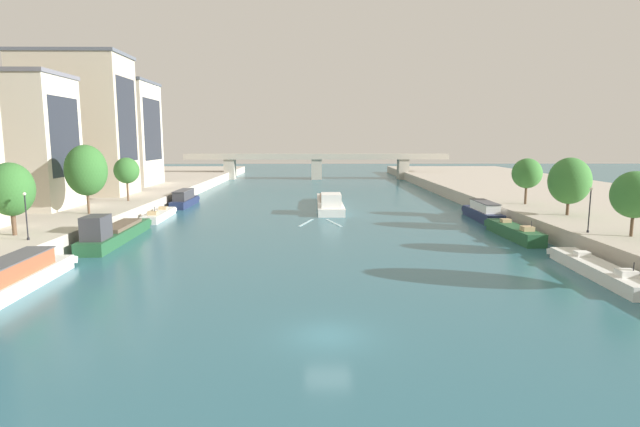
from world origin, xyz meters
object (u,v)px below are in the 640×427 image
moored_boat_right_end (483,212)px  lamppost_left_bank (26,214)px  bridge_far (317,163)px  tree_right_end_of_row (570,181)px  moored_boat_left_end (185,199)px  tree_left_third (127,171)px  moored_boat_left_gap_after (20,275)px  moored_boat_left_midway (159,215)px  tree_right_midway (527,173)px  moored_boat_right_downstream (598,269)px  moored_boat_right_gap_after (513,231)px  lamppost_right_bank (590,208)px  moored_boat_left_second (114,233)px  tree_right_far (635,195)px  tree_left_nearest (86,170)px  tree_left_distant (11,189)px

moored_boat_right_end → lamppost_left_bank: lamppost_left_bank is taller
bridge_far → tree_right_end_of_row: bearing=-70.3°
moored_boat_left_end → tree_left_third: tree_left_third is taller
moored_boat_left_gap_after → moored_boat_left_midway: 32.48m
moored_boat_left_gap_after → tree_right_midway: bearing=32.4°
moored_boat_left_midway → moored_boat_right_downstream: (43.51, -29.73, 0.02)m
moored_boat_right_gap_after → lamppost_right_bank: bearing=-63.3°
tree_left_third → lamppost_left_bank: bearing=-86.7°
moored_boat_left_end → tree_right_end_of_row: bearing=-25.4°
moored_boat_left_midway → bridge_far: bridge_far is taller
moored_boat_right_downstream → lamppost_right_bank: size_ratio=3.20×
moored_boat_left_midway → lamppost_right_bank: size_ratio=2.66×
tree_right_midway → bridge_far: bearing=111.9°
tree_right_midway → moored_boat_left_second: bearing=-162.9°
moored_boat_left_second → tree_right_far: (49.65, -7.70, 4.77)m
moored_boat_left_midway → tree_right_far: 55.44m
moored_boat_left_midway → moored_boat_right_gap_after: moored_boat_right_gap_after is taller
lamppost_right_bank → tree_left_third: bearing=154.2°
moored_boat_right_gap_after → lamppost_left_bank: size_ratio=2.83×
moored_boat_right_gap_after → tree_left_nearest: bearing=174.1°
moored_boat_right_gap_after → bridge_far: 85.68m
moored_boat_right_gap_after → bridge_far: bearing=104.3°
moored_boat_left_midway → tree_left_distant: bearing=-105.7°
tree_left_distant → lamppost_right_bank: (53.25, 0.66, -1.86)m
tree_right_end_of_row → moored_boat_right_downstream: bearing=-110.4°
tree_right_far → bridge_far: tree_right_far is taller
tree_left_third → moored_boat_left_second: bearing=-74.0°
tree_left_distant → bridge_far: tree_left_distant is taller
moored_boat_right_downstream → moored_boat_right_end: bearing=89.3°
moored_boat_left_midway → moored_boat_left_second: bearing=-89.4°
moored_boat_left_second → moored_boat_left_end: (-0.06, 29.15, 0.09)m
tree_left_nearest → bridge_far: size_ratio=0.11×
tree_left_nearest → lamppost_left_bank: 16.07m
moored_boat_left_end → tree_right_far: (49.71, -36.85, 4.69)m
tree_left_distant → tree_right_far: 56.12m
moored_boat_left_gap_after → tree_left_nearest: size_ratio=1.57×
moored_boat_left_end → moored_boat_right_downstream: bearing=-44.6°
tree_left_nearest → moored_boat_right_end: bearing=8.4°
tree_right_end_of_row → tree_right_midway: (-0.64, 10.08, 0.19)m
moored_boat_left_end → tree_right_midway: bearing=-15.6°
lamppost_left_bank → tree_right_far: bearing=1.0°
moored_boat_left_midway → moored_boat_right_end: size_ratio=0.97×
moored_boat_left_midway → tree_left_distant: tree_left_distant is taller
moored_boat_right_downstream → moored_boat_left_midway: bearing=145.7°
moored_boat_right_downstream → tree_right_midway: size_ratio=2.20×
tree_right_end_of_row → lamppost_right_bank: tree_right_end_of_row is taller
moored_boat_left_gap_after → moored_boat_right_gap_after: bearing=23.1°
tree_left_third → tree_left_distant: bearing=-91.9°
tree_left_distant → lamppost_right_bank: tree_left_distant is taller
moored_boat_right_downstream → tree_right_far: tree_right_far is taller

